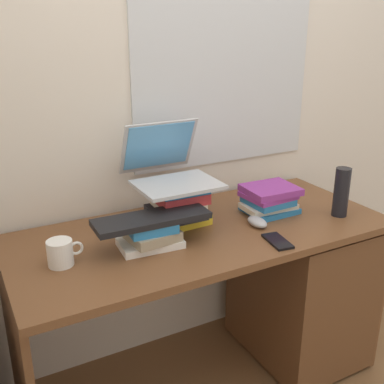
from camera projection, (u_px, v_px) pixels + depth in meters
The scene contains 12 objects.
ground_plane at pixel (202, 379), 2.11m from camera, with size 6.00×6.00×0.00m, color brown.
wall_back at pixel (161, 75), 1.97m from camera, with size 6.00×0.06×2.60m.
desk at pixel (280, 282), 2.12m from camera, with size 1.51×0.66×0.74m.
book_stack_tall at pixel (178, 206), 1.86m from camera, with size 0.24×0.19×0.17m.
book_stack_keyboard_riser at pixel (151, 235), 1.69m from camera, with size 0.24×0.16×0.10m.
book_stack_side at pixel (269, 199), 1.99m from camera, with size 0.24×0.20×0.12m.
laptop at pixel (169, 168), 1.87m from camera, with size 0.32×0.35×0.23m.
keyboard at pixel (152, 219), 1.67m from camera, with size 0.42×0.14×0.02m, color black.
computer_mouse at pixel (257, 222), 1.87m from camera, with size 0.06×0.10×0.04m, color #A5A8AD.
mug at pixel (61, 253), 1.57m from camera, with size 0.12×0.09×0.09m.
water_bottle at pixel (341, 192), 1.95m from camera, with size 0.06×0.06×0.21m, color black.
cell_phone at pixel (277, 241), 1.74m from camera, with size 0.07×0.14×0.01m, color black.
Camera 1 is at (-0.84, -1.47, 1.51)m, focal length 43.77 mm.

